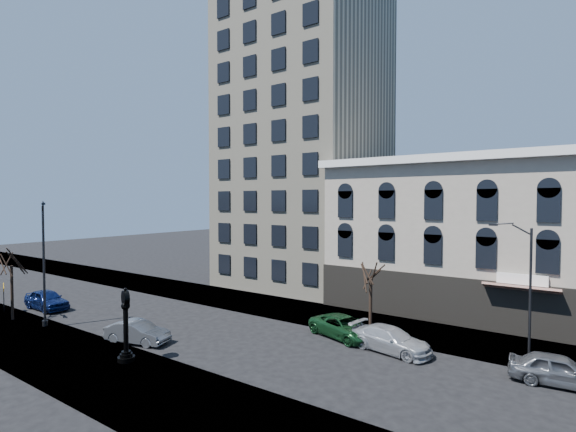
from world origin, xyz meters
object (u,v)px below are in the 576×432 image
Objects in this scene: warning_sign at (4,292)px; car_near_b at (137,332)px; street_lamp_near at (43,231)px; car_near_a at (47,300)px; street_clock at (126,328)px.

warning_sign is 15.19m from car_near_b.
street_lamp_near reaches higher than car_near_b.
car_near_b is (15.05, 1.79, -1.03)m from warning_sign.
street_lamp_near is at bearing 89.43° from car_near_b.
car_near_a is (1.63, 2.55, -0.92)m from warning_sign.
street_lamp_near is (-9.99, 0.34, 5.01)m from street_clock.
car_near_a is 13.45m from car_near_b.
warning_sign is 0.55× the size of car_near_b.
street_lamp_near reaches higher than warning_sign.
street_clock reaches higher than car_near_a.
car_near_a is at bearing 70.96° from car_near_b.
car_near_b is (-2.39, 2.41, -1.29)m from street_clock.
warning_sign is at bearing -158.71° from street_lamp_near.
street_lamp_near is 2.16× the size of car_near_b.
warning_sign is 0.49× the size of car_near_a.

